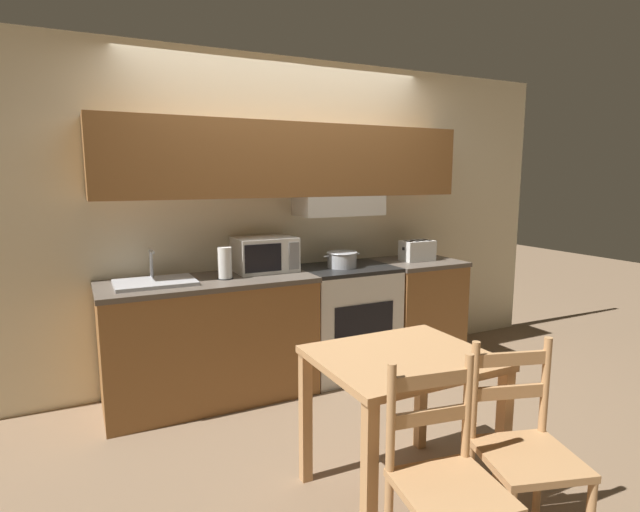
# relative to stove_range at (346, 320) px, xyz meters

# --- Properties ---
(ground_plane) EXTENTS (16.00, 16.00, 0.00)m
(ground_plane) POSITION_rel_stove_range_xyz_m (-0.42, 0.29, -0.45)
(ground_plane) COLOR #7F664C
(wall_back) EXTENTS (5.32, 0.38, 2.55)m
(wall_back) POSITION_rel_stove_range_xyz_m (-0.40, 0.24, 1.03)
(wall_back) COLOR beige
(wall_back) RESTS_ON ground_plane
(lower_counter_main) EXTENTS (1.51, 0.62, 0.89)m
(lower_counter_main) POSITION_rel_stove_range_xyz_m (-1.13, -0.01, 0.00)
(lower_counter_main) COLOR #936033
(lower_counter_main) RESTS_ON ground_plane
(lower_counter_right_stub) EXTENTS (0.68, 0.62, 0.89)m
(lower_counter_right_stub) POSITION_rel_stove_range_xyz_m (0.72, -0.01, 0.00)
(lower_counter_right_stub) COLOR #936033
(lower_counter_right_stub) RESTS_ON ground_plane
(stove_range) EXTENTS (0.75, 0.59, 0.89)m
(stove_range) POSITION_rel_stove_range_xyz_m (0.00, 0.00, 0.00)
(stove_range) COLOR white
(stove_range) RESTS_ON ground_plane
(cooking_pot) EXTENTS (0.33, 0.25, 0.13)m
(cooking_pot) POSITION_rel_stove_range_xyz_m (-0.05, -0.01, 0.51)
(cooking_pot) COLOR #B7BABF
(cooking_pot) RESTS_ON stove_range
(microwave) EXTENTS (0.46, 0.35, 0.26)m
(microwave) POSITION_rel_stove_range_xyz_m (-0.66, 0.11, 0.58)
(microwave) COLOR white
(microwave) RESTS_ON lower_counter_main
(toaster) EXTENTS (0.29, 0.17, 0.18)m
(toaster) POSITION_rel_stove_range_xyz_m (0.70, -0.02, 0.54)
(toaster) COLOR white
(toaster) RESTS_ON lower_counter_right_stub
(sink_basin) EXTENTS (0.53, 0.37, 0.22)m
(sink_basin) POSITION_rel_stove_range_xyz_m (-1.50, -0.01, 0.46)
(sink_basin) COLOR #B7BABF
(sink_basin) RESTS_ON lower_counter_main
(paper_towel_roll) EXTENTS (0.12, 0.12, 0.23)m
(paper_towel_roll) POSITION_rel_stove_range_xyz_m (-1.02, -0.04, 0.56)
(paper_towel_roll) COLOR black
(paper_towel_roll) RESTS_ON lower_counter_main
(dining_table) EXTENTS (0.84, 0.71, 0.75)m
(dining_table) POSITION_rel_stove_range_xyz_m (-0.56, -1.55, 0.17)
(dining_table) COLOR tan
(dining_table) RESTS_ON ground_plane
(chair_left_of_table) EXTENTS (0.43, 0.43, 0.91)m
(chair_left_of_table) POSITION_rel_stove_range_xyz_m (-0.76, -2.13, 0.00)
(chair_left_of_table) COLOR tan
(chair_left_of_table) RESTS_ON ground_plane
(chair_right_of_table) EXTENTS (0.47, 0.47, 0.91)m
(chair_right_of_table) POSITION_rel_stove_range_xyz_m (-0.31, -2.10, 0.00)
(chair_right_of_table) COLOR tan
(chair_right_of_table) RESTS_ON ground_plane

